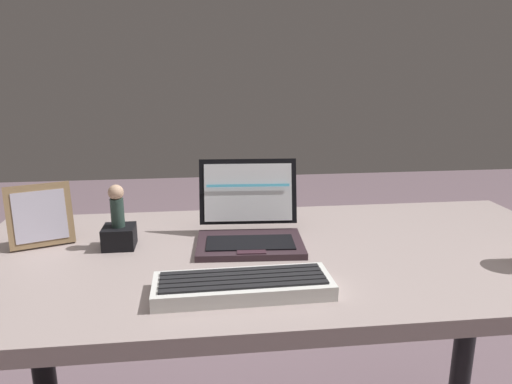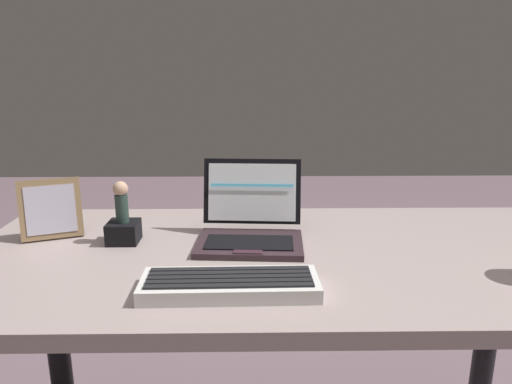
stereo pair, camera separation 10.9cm
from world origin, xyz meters
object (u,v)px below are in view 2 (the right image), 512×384
object	(u,v)px
laptop_front	(250,227)
photo_frame	(51,209)
external_keyboard	(230,285)
figurine_stand	(124,232)
figurine	(121,200)

from	to	relation	value
laptop_front	photo_frame	world-z (taller)	laptop_front
laptop_front	external_keyboard	distance (m)	0.27
laptop_front	photo_frame	distance (m)	0.50
external_keyboard	figurine_stand	xyz separation A→B (m)	(-0.27, 0.27, 0.01)
external_keyboard	photo_frame	xyz separation A→B (m)	(-0.45, 0.30, 0.06)
laptop_front	figurine_stand	bearing A→B (deg)	178.83
laptop_front	figurine	bearing A→B (deg)	178.83
photo_frame	figurine_stand	distance (m)	0.19
figurine_stand	figurine	xyz separation A→B (m)	(0.00, 0.00, 0.08)
figurine_stand	laptop_front	bearing A→B (deg)	-1.17
external_keyboard	figurine_stand	distance (m)	0.38
photo_frame	figurine_stand	world-z (taller)	photo_frame
laptop_front	photo_frame	xyz separation A→B (m)	(-0.49, 0.04, 0.04)
external_keyboard	figurine	bearing A→B (deg)	134.80
photo_frame	figurine	world-z (taller)	figurine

